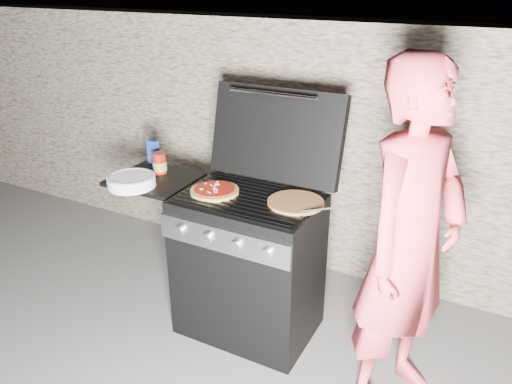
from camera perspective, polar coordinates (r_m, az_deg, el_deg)
The scene contains 10 objects.
ground at distance 3.31m, azimuth -0.79°, elevation -15.05°, with size 50.00×50.00×0.00m, color #595856.
stone_wall at distance 3.73m, azimuth 6.87°, elevation 5.19°, with size 8.00×0.35×1.80m, color tan.
gas_grill at distance 3.16m, azimuth -4.86°, elevation -7.21°, with size 1.34×0.79×0.91m, color black, non-canonical shape.
pizza_topped at distance 2.89m, azimuth -4.75°, elevation 0.21°, with size 0.28×0.28×0.03m, color tan, non-canonical shape.
pizza_plain at distance 2.75m, azimuth 4.56°, elevation -1.18°, with size 0.31×0.31×0.02m, color #C87E43.
sauce_jar at distance 3.23m, azimuth -10.96°, elevation 3.28°, with size 0.09×0.09×0.13m, color maroon.
blue_carton at distance 3.41m, azimuth -11.65°, elevation 4.52°, with size 0.07×0.04×0.16m, color navy.
plate_stack at distance 3.07m, azimuth -14.05°, elevation 1.21°, with size 0.29×0.29×0.07m, color white.
person at distance 2.48m, azimuth 17.16°, elevation -5.83°, with size 0.65×0.43×1.79m, color #E7444F.
tongs at distance 2.63m, azimuth 9.03°, elevation -1.85°, with size 0.01×0.01×0.42m, color #252525.
Camera 1 is at (1.24, -2.27, 2.08)m, focal length 35.00 mm.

